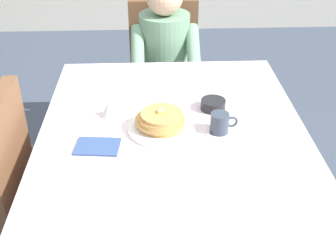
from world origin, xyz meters
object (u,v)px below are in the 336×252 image
object	(u,v)px
diner_person	(165,55)
bowl_butter	(213,105)
dining_table_main	(174,157)
syrup_pitcher	(110,108)
plate_breakfast	(162,128)
spoon_near_edge	(155,183)
chair_diner	(164,66)
fork_left_of_plate	(115,133)
breakfast_stack	(161,120)
knife_right_of_plate	(208,131)
cup_coffee	(220,123)

from	to	relation	value
diner_person	bowl_butter	world-z (taller)	diner_person
dining_table_main	syrup_pitcher	size ratio (longest dim) A/B	19.05
bowl_butter	syrup_pitcher	size ratio (longest dim) A/B	1.37
diner_person	plate_breakfast	distance (m)	0.94
syrup_pitcher	spoon_near_edge	size ratio (longest dim) A/B	0.53
dining_table_main	chair_diner	size ratio (longest dim) A/B	1.64
diner_person	fork_left_of_plate	size ratio (longest dim) A/B	6.22
plate_breakfast	breakfast_stack	world-z (taller)	breakfast_stack
dining_table_main	chair_diner	xyz separation A→B (m)	(0.00, 1.17, -0.12)
knife_right_of_plate	dining_table_main	bearing A→B (deg)	116.95
cup_coffee	diner_person	bearing A→B (deg)	101.00
syrup_pitcher	spoon_near_edge	xyz separation A→B (m)	(0.19, -0.46, -0.04)
fork_left_of_plate	spoon_near_edge	size ratio (longest dim) A/B	1.20
chair_diner	syrup_pitcher	distance (m)	1.04
breakfast_stack	diner_person	bearing A→B (deg)	86.90
fork_left_of_plate	dining_table_main	bearing A→B (deg)	-98.19
dining_table_main	knife_right_of_plate	size ratio (longest dim) A/B	7.62
chair_diner	cup_coffee	world-z (taller)	chair_diner
breakfast_stack	knife_right_of_plate	distance (m)	0.20
diner_person	breakfast_stack	distance (m)	0.95
cup_coffee	dining_table_main	bearing A→B (deg)	-165.59
syrup_pitcher	plate_breakfast	bearing A→B (deg)	-28.93
diner_person	syrup_pitcher	distance (m)	0.87
chair_diner	spoon_near_edge	size ratio (longest dim) A/B	6.20
knife_right_of_plate	spoon_near_edge	distance (m)	0.39
knife_right_of_plate	spoon_near_edge	xyz separation A→B (m)	(-0.22, -0.32, 0.00)
diner_person	spoon_near_edge	size ratio (longest dim) A/B	7.47
dining_table_main	syrup_pitcher	xyz separation A→B (m)	(-0.27, 0.20, 0.13)
chair_diner	cup_coffee	distance (m)	1.16
cup_coffee	fork_left_of_plate	size ratio (longest dim) A/B	0.63
diner_person	bowl_butter	distance (m)	0.81
bowl_butter	fork_left_of_plate	distance (m)	0.46
diner_person	knife_right_of_plate	bearing A→B (deg)	98.36
cup_coffee	bowl_butter	size ratio (longest dim) A/B	1.03
diner_person	syrup_pitcher	xyz separation A→B (m)	(-0.27, -0.82, 0.11)
breakfast_stack	syrup_pitcher	distance (m)	0.25
chair_diner	diner_person	distance (m)	0.21
chair_diner	fork_left_of_plate	size ratio (longest dim) A/B	5.17
chair_diner	bowl_butter	bearing A→B (deg)	101.20
dining_table_main	plate_breakfast	xyz separation A→B (m)	(-0.05, 0.08, 0.10)
breakfast_stack	fork_left_of_plate	size ratio (longest dim) A/B	1.14
bowl_butter	plate_breakfast	bearing A→B (deg)	-145.62
chair_diner	plate_breakfast	xyz separation A→B (m)	(-0.05, -1.09, 0.22)
breakfast_stack	cup_coffee	distance (m)	0.24
dining_table_main	spoon_near_edge	xyz separation A→B (m)	(-0.08, -0.27, 0.09)
bowl_butter	cup_coffee	bearing A→B (deg)	-89.16
diner_person	plate_breakfast	xyz separation A→B (m)	(-0.05, -0.94, 0.08)
chair_diner	syrup_pitcher	xyz separation A→B (m)	(-0.27, -0.97, 0.25)
diner_person	bowl_butter	size ratio (longest dim) A/B	10.18
cup_coffee	plate_breakfast	bearing A→B (deg)	173.54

